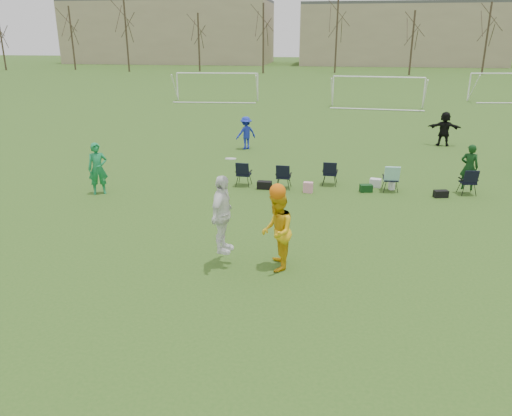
% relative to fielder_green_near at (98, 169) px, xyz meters
% --- Properties ---
extents(ground, '(260.00, 260.00, 0.00)m').
position_rel_fielder_green_near_xyz_m(ground, '(7.76, -5.83, -0.96)').
color(ground, '#2F561A').
rests_on(ground, ground).
extents(fielder_green_near, '(0.83, 0.73, 1.92)m').
position_rel_fielder_green_near_xyz_m(fielder_green_near, '(0.00, 0.00, 0.00)').
color(fielder_green_near, '#167E45').
rests_on(fielder_green_near, ground).
extents(fielder_blue, '(1.24, 1.15, 1.68)m').
position_rel_fielder_green_near_xyz_m(fielder_blue, '(4.00, 8.51, -0.12)').
color(fielder_blue, '#1726AD').
rests_on(fielder_blue, ground).
extents(fielder_black, '(1.75, 0.76, 1.83)m').
position_rel_fielder_green_near_xyz_m(fielder_black, '(14.27, 11.02, -0.05)').
color(fielder_black, black).
rests_on(fielder_black, ground).
extents(center_contest, '(2.13, 1.22, 2.86)m').
position_rel_fielder_green_near_xyz_m(center_contest, '(6.73, -5.25, 0.23)').
color(center_contest, white).
rests_on(center_contest, ground).
extents(sideline_setup, '(9.09, 1.63, 1.86)m').
position_rel_fielder_green_near_xyz_m(sideline_setup, '(9.80, 2.12, -0.41)').
color(sideline_setup, '#0E3311').
rests_on(sideline_setup, ground).
extents(goal_left, '(7.39, 0.76, 2.46)m').
position_rel_fielder_green_near_xyz_m(goal_left, '(-2.24, 28.17, 0.96)').
color(goal_left, white).
rests_on(goal_left, ground).
extents(goal_mid, '(7.40, 0.63, 2.46)m').
position_rel_fielder_green_near_xyz_m(goal_mid, '(11.76, 26.17, 0.96)').
color(goal_mid, white).
rests_on(goal_mid, ground).
extents(goal_right, '(7.35, 1.14, 2.46)m').
position_rel_fielder_green_near_xyz_m(goal_right, '(23.76, 32.17, 0.96)').
color(goal_right, white).
rests_on(goal_right, ground).
extents(tree_line, '(110.28, 3.28, 11.40)m').
position_rel_fielder_green_near_xyz_m(tree_line, '(7.99, 64.02, 4.13)').
color(tree_line, '#382B21').
rests_on(tree_line, ground).
extents(building_row, '(126.00, 16.00, 13.00)m').
position_rel_fielder_green_near_xyz_m(building_row, '(14.48, 90.17, 5.03)').
color(building_row, tan).
rests_on(building_row, ground).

